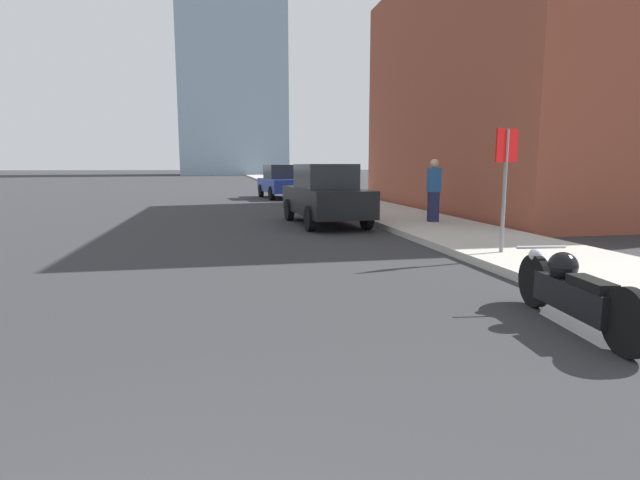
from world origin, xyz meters
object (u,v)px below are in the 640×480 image
Objects in this scene: motorcycle at (572,291)px; pedestrian at (434,189)px; parked_car_black at (325,195)px; stop_sign at (505,169)px; parked_car_blue at (280,182)px.

motorcycle is 9.11m from pedestrian.
stop_sign reaches higher than parked_car_black.
stop_sign is at bearing -89.95° from parked_car_blue.
parked_car_black is 2.04× the size of stop_sign.
parked_car_blue is (-0.56, 22.31, 0.49)m from motorcycle.
motorcycle is 0.50× the size of parked_car_black.
parked_car_black is 3.17m from pedestrian.
parked_car_blue is 13.81m from pedestrian.
pedestrian is (2.28, 8.79, 0.68)m from motorcycle.
pedestrian reaches higher than motorcycle.
parked_car_blue is at bearing 97.79° from motorcycle.
parked_car_blue is at bearing 85.65° from parked_car_black.
parked_car_black is at bearing 158.99° from pedestrian.
pedestrian is (2.84, -13.52, 0.19)m from parked_car_blue.
pedestrian is at bearing -24.79° from parked_car_black.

